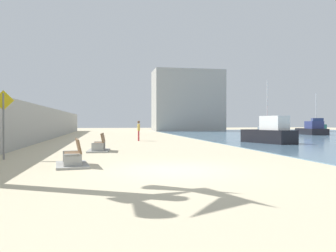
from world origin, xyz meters
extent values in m
plane|color=beige|center=(0.00, 18.00, 0.00)|extent=(120.00, 120.00, 0.00)
cube|color=#9E9E99|center=(-7.50, 18.00, 1.44)|extent=(0.80, 64.00, 2.87)
cube|color=#9E9E99|center=(-3.24, 0.98, 0.25)|extent=(0.62, 0.28, 0.50)
cube|color=#9E9E99|center=(-3.43, 2.37, 0.25)|extent=(0.62, 0.28, 0.50)
cube|color=brown|center=(-3.34, 1.68, 0.45)|extent=(0.71, 1.65, 0.06)
cube|color=brown|center=(-3.11, 1.71, 0.73)|extent=(0.38, 1.61, 0.50)
cube|color=#9E9E99|center=(-3.34, 1.68, 0.04)|extent=(1.38, 2.23, 0.08)
cube|color=#9E9E99|center=(-2.56, 6.89, 0.25)|extent=(0.61, 0.24, 0.50)
cube|color=#9E9E99|center=(-2.47, 8.29, 0.25)|extent=(0.61, 0.24, 0.50)
cube|color=brown|center=(-2.51, 7.59, 0.45)|extent=(0.60, 1.63, 0.06)
cube|color=brown|center=(-2.28, 7.58, 0.73)|extent=(0.26, 1.61, 0.50)
cube|color=#9E9E99|center=(-2.51, 7.59, 0.04)|extent=(1.23, 2.17, 0.08)
cylinder|color=#B22D33|center=(0.56, 17.16, 0.42)|extent=(0.12, 0.12, 0.84)
cylinder|color=#B22D33|center=(0.56, 17.03, 0.42)|extent=(0.12, 0.12, 0.84)
cube|color=gold|center=(0.56, 17.10, 1.14)|extent=(0.19, 0.33, 0.59)
sphere|color=brown|center=(0.56, 17.10, 1.58)|extent=(0.23, 0.23, 0.23)
cylinder|color=gold|center=(0.55, 17.32, 1.17)|extent=(0.09, 0.09, 0.54)
cylinder|color=gold|center=(0.57, 16.88, 1.17)|extent=(0.09, 0.09, 0.54)
cube|color=#337060|center=(32.71, 39.88, 0.62)|extent=(5.65, 7.90, 1.15)
cube|color=navy|center=(32.16, 38.85, 1.70)|extent=(3.00, 3.75, 1.01)
cylinder|color=silver|center=(32.89, 40.22, 3.81)|extent=(0.12, 0.12, 5.23)
cube|color=white|center=(20.23, 32.97, 0.49)|extent=(5.21, 6.76, 0.90)
cube|color=red|center=(19.66, 32.09, 1.48)|extent=(2.66, 3.21, 1.09)
cylinder|color=silver|center=(20.42, 33.26, 4.21)|extent=(0.12, 0.12, 6.54)
cube|color=black|center=(9.61, 12.03, 0.52)|extent=(2.82, 4.46, 0.97)
cube|color=white|center=(9.79, 11.43, 1.51)|extent=(1.65, 2.09, 1.02)
cube|color=black|center=(22.54, 26.08, 0.41)|extent=(2.93, 5.42, 0.74)
cube|color=navy|center=(22.40, 25.32, 1.23)|extent=(1.80, 2.48, 0.89)
cylinder|color=slate|center=(-6.36, 4.28, 1.40)|extent=(0.08, 0.08, 2.79)
cube|color=yellow|center=(-6.36, 4.28, 2.49)|extent=(0.85, 0.03, 0.85)
cube|color=#9E9E99|center=(11.95, 46.00, 5.25)|extent=(12.00, 6.00, 10.50)
camera|label=1|loc=(-2.12, -10.74, 1.59)|focal=35.69mm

